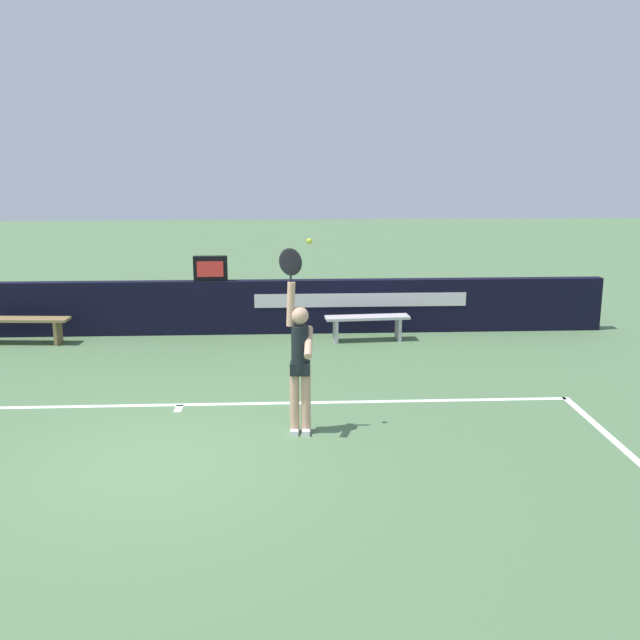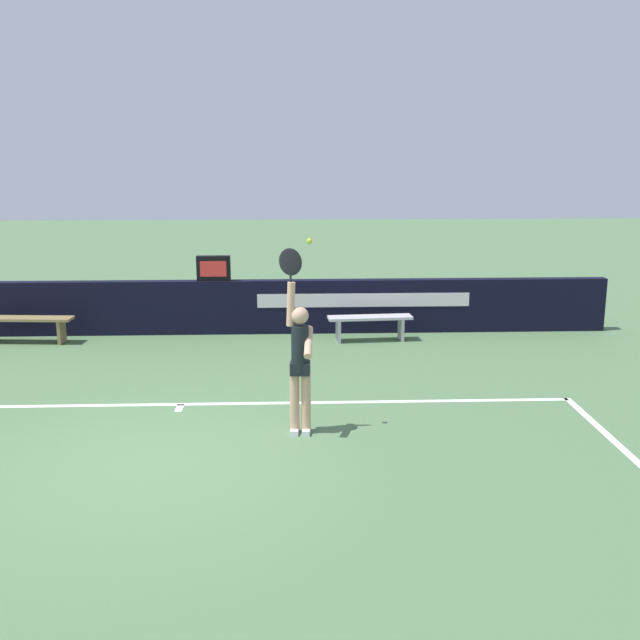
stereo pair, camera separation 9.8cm
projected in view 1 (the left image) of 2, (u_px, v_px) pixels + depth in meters
The scene contains 8 objects.
ground_plane at pixel (158, 461), 8.73m from camera, with size 60.00×60.00×0.00m, color #4F7149.
court_lines at pixel (143, 500), 7.77m from camera, with size 11.32×6.04×0.00m.
back_wall at pixel (208, 307), 14.60m from camera, with size 15.65×0.24×1.06m.
speed_display at pixel (210, 268), 14.43m from camera, with size 0.65×0.16×0.48m.
tennis_player at pixel (300, 359), 9.38m from camera, with size 0.45×0.48×2.41m.
tennis_ball at pixel (309, 241), 9.12m from camera, with size 0.07×0.07×0.07m.
courtside_bench_near at pixel (22, 324), 13.88m from camera, with size 1.77×0.48×0.49m.
courtside_bench_far at pixel (367, 322), 14.10m from camera, with size 1.61×0.48×0.48m.
Camera 1 is at (1.49, -8.22, 3.58)m, focal length 41.95 mm.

